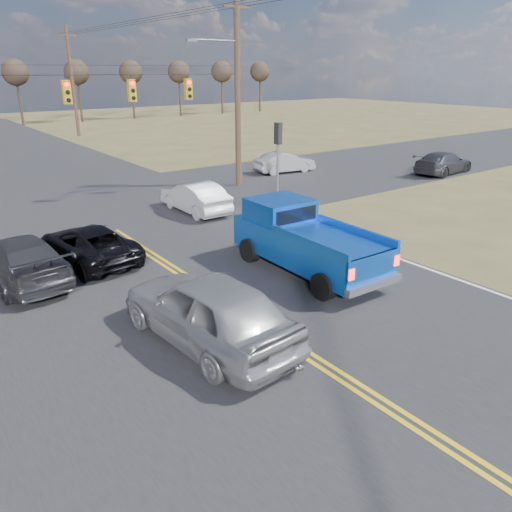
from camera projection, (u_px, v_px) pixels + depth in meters
ground at (380, 403)px, 9.93m from camera, size 160.00×160.00×0.00m
road_main at (157, 259)px, 17.46m from camera, size 14.00×120.00×0.02m
road_cross at (82, 210)px, 23.49m from camera, size 120.00×12.00×0.02m
signal_gantry at (80, 98)px, 21.83m from camera, size 19.60×4.83×10.00m
utility_poles at (74, 95)px, 20.90m from camera, size 19.60×58.32×10.00m
treeline at (17, 79)px, 28.23m from camera, size 87.00×117.80×7.40m
pickup_truck at (304, 240)px, 16.14m from camera, size 2.40×5.78×2.15m
silver_suv at (208, 309)px, 11.85m from camera, size 2.55×5.37×1.77m
black_suv at (89, 244)px, 17.05m from camera, size 2.52×4.72×1.26m
white_car_queue at (195, 197)px, 22.99m from camera, size 1.50×4.28×1.41m
dgrey_car_queue at (18, 259)px, 15.41m from camera, size 2.51×5.16×1.45m
cross_car_east_near at (285, 163)px, 31.85m from camera, size 2.01×4.09×1.29m
cross_car_east_far at (443, 163)px, 31.47m from camera, size 2.41×4.92×1.38m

